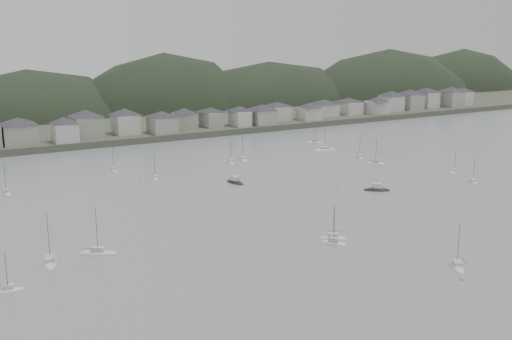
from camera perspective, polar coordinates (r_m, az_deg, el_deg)
ground at (r=135.43m, az=16.71°, el=-8.50°), size 900.00×900.00×0.00m
far_shore_land at (r=393.29m, az=-16.77°, el=5.42°), size 900.00×250.00×3.00m
forested_ridge at (r=371.78m, az=-14.94°, el=3.15°), size 851.55×103.94×102.57m
waterfront_town at (r=306.77m, az=-2.29°, el=5.38°), size 451.48×28.46×12.92m
moored_fleet at (r=177.99m, az=-0.06°, el=-2.79°), size 258.84×159.20×13.73m
motor_launch_near at (r=192.18m, az=11.49°, el=-1.85°), size 8.63×7.20×3.99m
motor_launch_far at (r=198.05m, az=-2.02°, el=-1.16°), size 4.35×8.69×3.98m
mooring_buoys at (r=190.05m, az=-0.84°, el=-1.79°), size 133.06×133.23×0.70m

